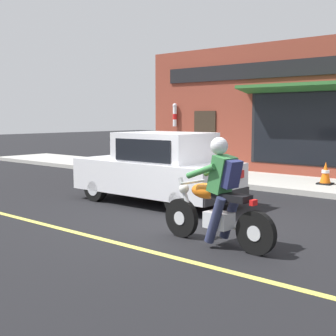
% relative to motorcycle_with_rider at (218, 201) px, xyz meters
% --- Properties ---
extents(ground_plane, '(80.00, 80.00, 0.00)m').
position_rel_motorcycle_with_rider_xyz_m(ground_plane, '(0.91, 1.12, -0.68)').
color(ground_plane, black).
extents(sidewalk_curb, '(2.60, 22.00, 0.14)m').
position_rel_motorcycle_with_rider_xyz_m(sidewalk_curb, '(6.24, 4.12, -0.61)').
color(sidewalk_curb, '#ADAAA3').
rests_on(sidewalk_curb, ground).
extents(lane_stripe, '(0.12, 19.80, 0.01)m').
position_rel_motorcycle_with_rider_xyz_m(lane_stripe, '(-0.89, 4.12, -0.67)').
color(lane_stripe, '#D1C64C').
rests_on(lane_stripe, ground).
extents(storefront_building, '(1.25, 10.32, 4.20)m').
position_rel_motorcycle_with_rider_xyz_m(storefront_building, '(7.77, 2.84, 1.43)').
color(storefront_building, brown).
rests_on(storefront_building, ground).
extents(motorcycle_with_rider, '(0.58, 2.02, 1.62)m').
position_rel_motorcycle_with_rider_xyz_m(motorcycle_with_rider, '(0.00, 0.00, 0.00)').
color(motorcycle_with_rider, black).
rests_on(motorcycle_with_rider, ground).
extents(car_hatchback, '(1.69, 3.80, 1.57)m').
position_rel_motorcycle_with_rider_xyz_m(car_hatchback, '(1.97, 2.94, 0.09)').
color(car_hatchback, black).
rests_on(car_hatchback, ground).
extents(traffic_cone, '(0.36, 0.36, 0.60)m').
position_rel_motorcycle_with_rider_xyz_m(traffic_cone, '(6.25, 0.88, -0.25)').
color(traffic_cone, black).
rests_on(traffic_cone, sidewalk_curb).
extents(trash_bin, '(0.56, 0.56, 0.98)m').
position_rel_motorcycle_with_rider_xyz_m(trash_bin, '(6.86, 7.27, -0.04)').
color(trash_bin, '#514C47').
rests_on(trash_bin, sidewalk_curb).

